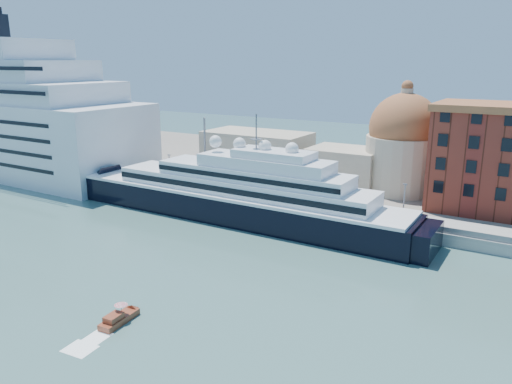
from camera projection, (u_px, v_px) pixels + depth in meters
The scene contains 9 objects.
ground at pixel (186, 256), 89.27m from camera, with size 400.00×400.00×0.00m, color #355C59.
quay at pixel (277, 204), 117.10m from camera, with size 180.00×10.00×2.50m, color gray.
land at pixel (342, 173), 151.10m from camera, with size 260.00×72.00×2.00m, color slate.
quay_fence at pixel (268, 201), 112.90m from camera, with size 180.00×0.10×1.20m, color slate.
superyacht at pixel (223, 196), 111.05m from camera, with size 91.56×12.69×27.36m.
service_barge at pixel (100, 194), 128.20m from camera, with size 12.22×5.92×2.63m.
water_taxi at pixel (118, 318), 66.53m from camera, with size 2.54×6.25×2.90m.
church at pixel (342, 151), 131.07m from camera, with size 66.00×18.00×25.50m.
lamp_posts at pixel (228, 164), 119.79m from camera, with size 120.80×2.40×18.00m.
Camera 1 is at (53.76, -64.89, 34.05)m, focal length 35.00 mm.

